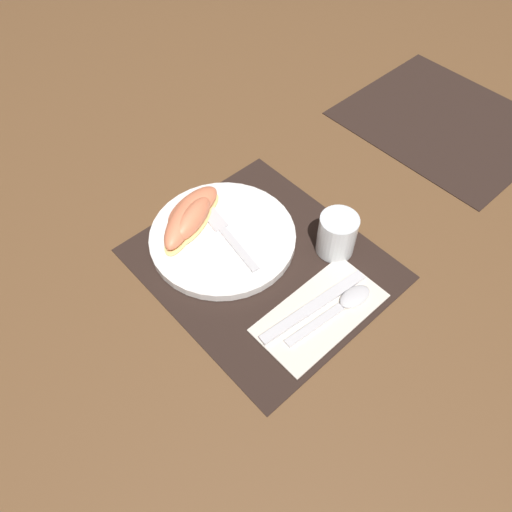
# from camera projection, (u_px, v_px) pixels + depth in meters

# --- Properties ---
(ground_plane) EXTENTS (3.00, 3.00, 0.00)m
(ground_plane) POSITION_uv_depth(u_px,v_px,m) (262.00, 264.00, 0.87)
(ground_plane) COLOR brown
(placemat) EXTENTS (0.40, 0.36, 0.00)m
(placemat) POSITION_uv_depth(u_px,v_px,m) (262.00, 263.00, 0.86)
(placemat) COLOR black
(placemat) RESTS_ON ground_plane
(placemat_far) EXTENTS (0.40, 0.36, 0.00)m
(placemat_far) POSITION_uv_depth(u_px,v_px,m) (444.00, 121.00, 1.10)
(placemat_far) COLOR black
(placemat_far) RESTS_ON ground_plane
(plate) EXTENTS (0.26, 0.26, 0.02)m
(plate) POSITION_uv_depth(u_px,v_px,m) (223.00, 237.00, 0.89)
(plate) COLOR white
(plate) RESTS_ON placemat
(juice_glass) EXTENTS (0.07, 0.07, 0.08)m
(juice_glass) POSITION_uv_depth(u_px,v_px,m) (337.00, 236.00, 0.85)
(juice_glass) COLOR silver
(juice_glass) RESTS_ON placemat
(napkin) EXTENTS (0.11, 0.22, 0.00)m
(napkin) POSITION_uv_depth(u_px,v_px,m) (321.00, 312.00, 0.80)
(napkin) COLOR silver
(napkin) RESTS_ON placemat
(knife) EXTENTS (0.04, 0.21, 0.01)m
(knife) POSITION_uv_depth(u_px,v_px,m) (311.00, 308.00, 0.80)
(knife) COLOR silver
(knife) RESTS_ON napkin
(spoon) EXTENTS (0.04, 0.17, 0.01)m
(spoon) POSITION_uv_depth(u_px,v_px,m) (344.00, 304.00, 0.80)
(spoon) COLOR silver
(spoon) RESTS_ON napkin
(fork) EXTENTS (0.18, 0.05, 0.00)m
(fork) POSITION_uv_depth(u_px,v_px,m) (224.00, 231.00, 0.88)
(fork) COLOR silver
(fork) RESTS_ON plate
(citrus_wedge_0) EXTENTS (0.07, 0.13, 0.04)m
(citrus_wedge_0) POSITION_uv_depth(u_px,v_px,m) (193.00, 208.00, 0.90)
(citrus_wedge_0) COLOR #F4DB84
(citrus_wedge_0) RESTS_ON plate
(citrus_wedge_1) EXTENTS (0.08, 0.12, 0.04)m
(citrus_wedge_1) POSITION_uv_depth(u_px,v_px,m) (193.00, 219.00, 0.88)
(citrus_wedge_1) COLOR #F4DB84
(citrus_wedge_1) RESTS_ON plate
(citrus_wedge_2) EXTENTS (0.11, 0.14, 0.04)m
(citrus_wedge_2) POSITION_uv_depth(u_px,v_px,m) (182.00, 222.00, 0.88)
(citrus_wedge_2) COLOR #F4DB84
(citrus_wedge_2) RESTS_ON plate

